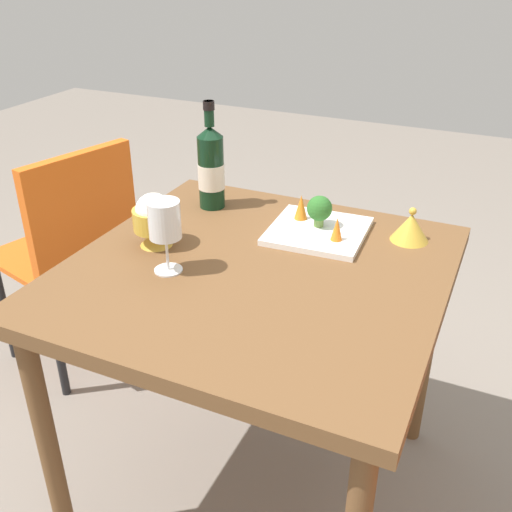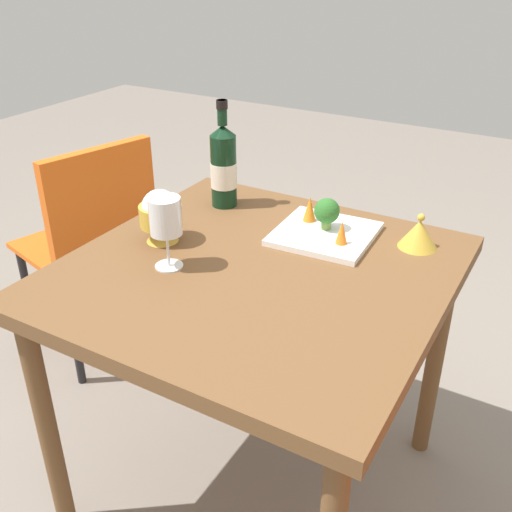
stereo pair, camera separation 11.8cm
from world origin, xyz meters
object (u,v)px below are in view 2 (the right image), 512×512
(wine_bottle, at_px, (224,166))
(carrot_garnish_left, at_px, (310,209))
(chair_by_wall, at_px, (95,232))
(carrot_garnish_right, at_px, (342,232))
(rice_bowl_lid, at_px, (419,234))
(rice_bowl, at_px, (161,214))
(serving_plate, at_px, (325,234))
(wine_glass, at_px, (165,218))
(broccoli_floret, at_px, (327,212))

(wine_bottle, distance_m, carrot_garnish_left, 0.29)
(chair_by_wall, distance_m, carrot_garnish_right, 0.98)
(chair_by_wall, relative_size, rice_bowl_lid, 8.50)
(wine_bottle, distance_m, rice_bowl, 0.28)
(serving_plate, bearing_deg, wine_glass, -127.30)
(wine_bottle, distance_m, carrot_garnish_right, 0.43)
(wine_glass, distance_m, broccoli_floret, 0.44)
(wine_glass, xyz_separation_m, carrot_garnish_left, (0.19, 0.38, -0.08))
(chair_by_wall, height_order, wine_glass, wine_glass)
(wine_glass, xyz_separation_m, rice_bowl, (-0.10, 0.11, -0.05))
(wine_glass, height_order, serving_plate, wine_glass)
(rice_bowl_lid, relative_size, serving_plate, 0.38)
(rice_bowl_lid, bearing_deg, rice_bowl, -153.33)
(chair_by_wall, bearing_deg, broccoli_floret, -75.27)
(broccoli_floret, bearing_deg, wine_glass, -125.73)
(rice_bowl_lid, bearing_deg, wine_bottle, -178.26)
(chair_by_wall, bearing_deg, rice_bowl_lid, -72.65)
(chair_by_wall, height_order, rice_bowl, rice_bowl)
(wine_glass, bearing_deg, wine_bottle, 102.86)
(carrot_garnish_left, bearing_deg, carrot_garnish_right, -33.18)
(wine_bottle, relative_size, broccoli_floret, 3.62)
(chair_by_wall, height_order, serving_plate, chair_by_wall)
(chair_by_wall, height_order, wine_bottle, wine_bottle)
(chair_by_wall, bearing_deg, wine_bottle, -72.06)
(chair_by_wall, xyz_separation_m, rice_bowl, (0.52, -0.25, 0.28))
(carrot_garnish_right, bearing_deg, wine_bottle, 167.44)
(serving_plate, xyz_separation_m, broccoli_floret, (-0.00, 0.01, 0.06))
(wine_glass, distance_m, rice_bowl_lid, 0.64)
(wine_glass, distance_m, carrot_garnish_right, 0.44)
(wine_glass, distance_m, rice_bowl, 0.16)
(carrot_garnish_left, bearing_deg, broccoli_floret, -22.31)
(broccoli_floret, bearing_deg, wine_bottle, 174.71)
(chair_by_wall, relative_size, carrot_garnish_left, 12.28)
(wine_glass, height_order, carrot_garnish_right, wine_glass)
(chair_by_wall, xyz_separation_m, carrot_garnish_left, (0.81, 0.02, 0.26))
(rice_bowl_lid, xyz_separation_m, broccoli_floret, (-0.23, -0.05, 0.03))
(chair_by_wall, distance_m, broccoli_floret, 0.91)
(rice_bowl, bearing_deg, carrot_garnish_right, 23.82)
(broccoli_floret, relative_size, carrot_garnish_right, 1.38)
(broccoli_floret, bearing_deg, chair_by_wall, 179.66)
(rice_bowl_lid, xyz_separation_m, carrot_garnish_right, (-0.17, -0.11, 0.01))
(rice_bowl, distance_m, carrot_garnish_left, 0.40)
(rice_bowl_lid, bearing_deg, carrot_garnish_right, -146.69)
(serving_plate, bearing_deg, broccoli_floret, 104.08)
(rice_bowl, relative_size, broccoli_floret, 1.65)
(rice_bowl_lid, relative_size, broccoli_floret, 1.17)
(serving_plate, bearing_deg, rice_bowl_lid, 15.50)
(broccoli_floret, bearing_deg, serving_plate, -75.92)
(chair_by_wall, height_order, rice_bowl_lid, chair_by_wall)
(carrot_garnish_right, bearing_deg, broccoli_floret, 138.94)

